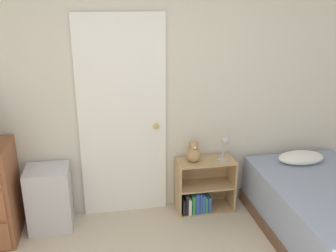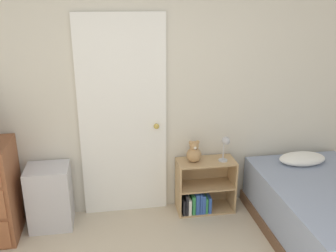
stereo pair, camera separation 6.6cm
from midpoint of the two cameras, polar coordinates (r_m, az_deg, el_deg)
The scene contains 7 objects.
wall_back at distance 3.74m, azimuth -4.20°, elevation 4.99°, with size 10.00×0.06×2.55m.
door_closed at distance 3.75m, azimuth -6.35°, elevation 1.04°, with size 0.87×0.09×2.06m.
storage_bin at distance 3.92m, azimuth -17.07°, elevation -10.27°, with size 0.41×0.35×0.64m.
bookshelf at distance 4.07m, azimuth 5.64°, elevation -9.79°, with size 0.61×0.29×0.57m.
teddy_bear at distance 3.84m, azimuth 4.47°, elevation -4.08°, with size 0.15×0.15×0.23m.
desk_lamp at distance 3.86m, azimuth 9.22°, elevation -2.75°, with size 0.11×0.10×0.27m.
bed at distance 3.80m, azimuth 24.73°, elevation -13.16°, with size 1.10×1.96×0.64m.
Camera 2 is at (-0.29, -1.57, 2.20)m, focal length 40.00 mm.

